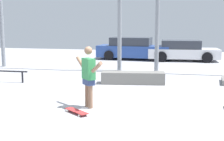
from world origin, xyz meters
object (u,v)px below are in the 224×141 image
grind_box (133,78)px  parked_car_white (183,51)px  grind_rail (0,73)px  skateboarder (89,74)px  skateboard (77,111)px  parked_car_blue (133,49)px

grind_box → parked_car_white: size_ratio=0.55×
grind_box → parked_car_white: bearing=77.1°
grind_box → grind_rail: 5.24m
skateboarder → grind_rail: bearing=-164.8°
skateboarder → parked_car_white: bearing=125.5°
skateboard → grind_rail: grind_rail is taller
grind_box → parked_car_blue: (-1.25, 8.06, 0.45)m
grind_box → skateboarder: bearing=-100.1°
skateboarder → skateboard: (-0.14, -0.65, -0.86)m
parked_car_blue → parked_car_white: size_ratio=1.07×
grind_rail → parked_car_blue: size_ratio=0.50×
skateboarder → parked_car_blue: 11.74m
parked_car_blue → grind_rail: bearing=-111.3°
grind_rail → parked_car_blue: (3.93, 8.86, 0.32)m
grind_box → parked_car_blue: size_ratio=0.52×
grind_rail → grind_box: bearing=8.8°
parked_car_blue → skateboarder: bearing=-84.5°
skateboarder → parked_car_blue: bearing=140.5°
parked_car_white → skateboard: bearing=-105.3°
grind_rail → parked_car_blue: 9.70m
skateboard → parked_car_white: size_ratio=0.18×
parked_car_blue → skateboard: bearing=-85.3°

